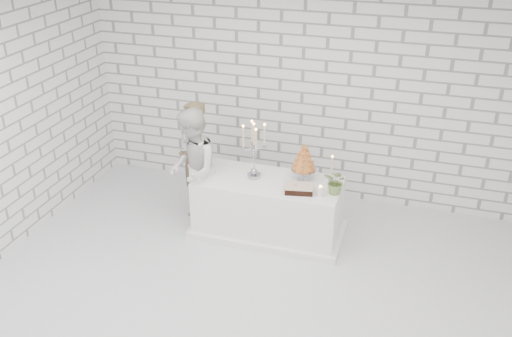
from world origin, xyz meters
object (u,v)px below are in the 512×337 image
croquembouche (304,162)px  candelabra (254,151)px  groom (194,159)px  cake_table (268,207)px  bride (193,170)px

croquembouche → candelabra: bearing=-169.0°
groom → croquembouche: 1.51m
cake_table → croquembouche: size_ratio=3.72×
groom → candelabra: groom is taller
cake_table → croquembouche: croquembouche is taller
bride → croquembouche: bearing=79.8°
groom → bride: bride is taller
groom → croquembouche: bearing=63.4°
cake_table → croquembouche: (0.40, 0.14, 0.62)m
cake_table → candelabra: size_ratio=2.45×
groom → croquembouche: groom is taller
bride → groom: bearing=179.6°
cake_table → candelabra: (-0.20, 0.03, 0.74)m
cake_table → groom: groom is taller
groom → bride: 0.36m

